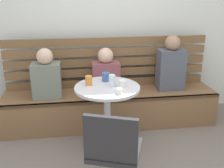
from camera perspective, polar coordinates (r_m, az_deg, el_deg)
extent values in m
cube|color=silver|center=(3.63, -1.38, 15.82)|extent=(5.20, 0.10, 2.90)
cube|color=brown|center=(3.51, -0.35, -5.17)|extent=(2.70, 0.52, 0.44)
cube|color=brown|center=(3.21, 0.23, -3.71)|extent=(2.70, 0.04, 0.04)
cube|color=brown|center=(3.63, -0.88, 0.31)|extent=(2.65, 0.04, 0.10)
cube|color=brown|center=(3.58, -0.89, 2.61)|extent=(2.65, 0.04, 0.10)
cube|color=brown|center=(3.54, -0.90, 4.72)|extent=(2.65, 0.04, 0.10)
cube|color=brown|center=(3.51, -0.92, 6.86)|extent=(2.65, 0.04, 0.10)
cube|color=brown|center=(3.48, -0.93, 9.05)|extent=(2.65, 0.04, 0.10)
cylinder|color=#ADADB2|center=(3.09, -0.95, -13.29)|extent=(0.44, 0.44, 0.02)
cylinder|color=#ADADB2|center=(2.91, -0.99, -7.43)|extent=(0.07, 0.07, 0.69)
cylinder|color=silver|center=(2.77, -1.03, -0.82)|extent=(0.68, 0.68, 0.03)
cube|color=#232326|center=(2.22, 0.66, -13.88)|extent=(0.51, 0.51, 0.04)
cube|color=#232326|center=(1.97, -0.31, -11.70)|extent=(0.39, 0.18, 0.36)
cube|color=#4C515B|center=(3.55, 12.35, 3.01)|extent=(0.34, 0.22, 0.53)
sphere|color=#A37A5B|center=(3.47, 12.77, 8.53)|extent=(0.19, 0.19, 0.19)
cube|color=brown|center=(3.38, -1.34, 1.42)|extent=(0.34, 0.22, 0.39)
sphere|color=#DBB293|center=(3.30, -1.38, 6.08)|extent=(0.19, 0.19, 0.19)
cube|color=slate|center=(3.30, -13.71, 0.70)|extent=(0.34, 0.22, 0.42)
sphere|color=#DBB293|center=(3.22, -14.13, 5.72)|extent=(0.19, 0.19, 0.19)
cylinder|color=#3D5B9E|center=(2.91, -1.32, 1.52)|extent=(0.08, 0.08, 0.09)
cylinder|color=orange|center=(2.80, -4.99, 0.74)|extent=(0.07, 0.07, 0.10)
cylinder|color=white|center=(2.75, 2.23, 0.15)|extent=(0.08, 0.08, 0.07)
cylinder|color=silver|center=(2.56, 1.57, -1.54)|extent=(0.06, 0.06, 0.05)
cylinder|color=silver|center=(2.76, 0.01, 0.78)|extent=(0.07, 0.07, 0.12)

